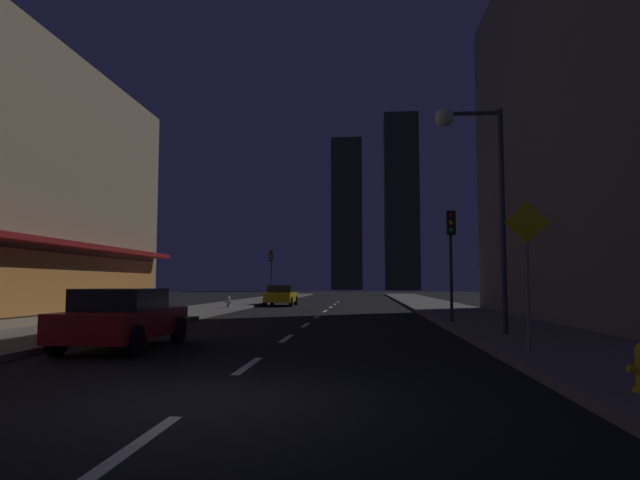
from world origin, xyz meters
TOP-DOWN VIEW (x-y plane):
  - ground_plane at (0.00, 32.00)m, footprint 78.00×136.00m
  - sidewalk_right at (7.00, 32.00)m, footprint 4.00×76.00m
  - sidewalk_left at (-7.00, 32.00)m, footprint 4.00×76.00m
  - lane_marking_center at (0.00, 18.80)m, footprint 0.16×43.80m
  - skyscraper_distant_tall at (-1.95, 129.18)m, footprint 7.60×6.98m
  - skyscraper_distant_mid at (10.90, 120.29)m, footprint 7.77×6.54m
  - car_parked_near at (-3.60, 5.65)m, footprint 1.98×4.24m
  - car_parked_far at (-3.60, 31.15)m, footprint 1.98×4.24m
  - fire_hydrant_far_left at (-5.90, 25.35)m, footprint 0.42×0.30m
  - traffic_light_near_right at (5.50, 13.76)m, footprint 0.32×0.48m
  - traffic_light_far_left at (-5.50, 38.19)m, footprint 0.32×0.48m
  - street_lamp_right at (5.38, 8.77)m, footprint 1.96×0.56m
  - pedestrian_crossing_sign at (5.60, 4.40)m, footprint 0.91×0.08m

SIDE VIEW (x-z plane):
  - ground_plane at x=0.00m, z-range -0.10..0.00m
  - lane_marking_center at x=0.00m, z-range 0.00..0.01m
  - sidewalk_right at x=7.00m, z-range 0.00..0.15m
  - sidewalk_left at x=-7.00m, z-range 0.00..0.15m
  - fire_hydrant_far_left at x=-5.90m, z-range 0.13..0.78m
  - car_parked_near at x=-3.60m, z-range 0.02..1.47m
  - car_parked_far at x=-3.60m, z-range 0.02..1.47m
  - pedestrian_crossing_sign at x=5.60m, z-range 0.44..3.59m
  - traffic_light_near_right at x=5.50m, z-range 1.09..5.29m
  - traffic_light_far_left at x=-5.50m, z-range 1.09..5.29m
  - street_lamp_right at x=5.38m, z-range 1.78..8.36m
  - skyscraper_distant_tall at x=-1.95m, z-range 0.00..37.38m
  - skyscraper_distant_mid at x=10.90m, z-range 0.00..40.72m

